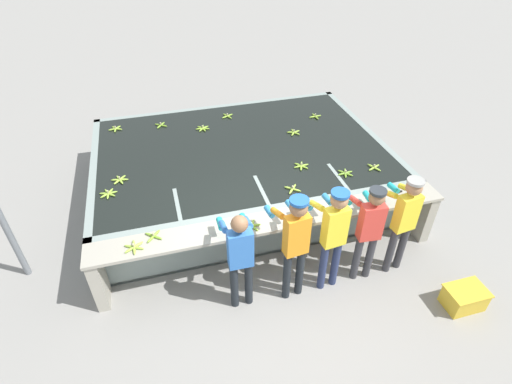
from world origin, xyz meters
name	(u,v)px	position (x,y,z in m)	size (l,w,h in m)	color
ground_plane	(279,274)	(0.00, 0.00, 0.00)	(80.00, 80.00, 0.00)	gray
wash_tank	(241,168)	(0.00, 2.32, 0.45)	(5.27, 3.77, 0.92)	gray
work_ledge	(276,232)	(0.00, 0.23, 0.67)	(5.27, 0.45, 0.92)	#A8A393
worker_0	(240,254)	(-0.67, -0.31, 0.95)	(0.41, 0.71, 1.59)	#1E2328
worker_1	(295,239)	(0.06, -0.36, 1.06)	(0.45, 0.74, 1.73)	#1E2328
worker_2	(333,231)	(0.61, -0.34, 1.05)	(0.45, 0.74, 1.71)	navy
worker_3	(369,226)	(1.17, -0.32, 0.98)	(0.44, 0.73, 1.62)	#38383D
worker_4	(404,217)	(1.71, -0.30, 1.01)	(0.46, 0.74, 1.66)	#38383D
banana_bunch_floating_0	(293,189)	(0.47, 0.83, 0.94)	(0.24, 0.24, 0.08)	#9EC642
banana_bunch_floating_1	(301,166)	(0.84, 1.41, 0.93)	(0.28, 0.27, 0.08)	#8CB738
banana_bunch_floating_2	(203,128)	(-0.55, 3.21, 0.93)	(0.27, 0.28, 0.08)	#8CB738
banana_bunch_floating_3	(294,132)	(1.12, 2.56, 0.94)	(0.28, 0.27, 0.08)	#93BC3D
banana_bunch_floating_4	(120,180)	(-2.14, 1.83, 0.93)	(0.28, 0.28, 0.08)	#9EC642
banana_bunch_floating_5	(374,167)	(2.01, 1.03, 0.94)	(0.27, 0.27, 0.08)	#9EC642
banana_bunch_floating_6	(345,173)	(1.46, 1.01, 0.93)	(0.28, 0.27, 0.08)	#75A333
banana_bunch_floating_7	(116,129)	(-2.20, 3.66, 0.94)	(0.27, 0.27, 0.08)	#93BC3D
banana_bunch_floating_8	(161,125)	(-1.33, 3.57, 0.94)	(0.25, 0.25, 0.08)	#7FAD33
banana_bunch_floating_9	(227,116)	(0.04, 3.60, 0.94)	(0.27, 0.27, 0.08)	#8CB738
banana_bunch_floating_10	(108,194)	(-2.32, 1.49, 0.93)	(0.28, 0.28, 0.08)	#93BC3D
banana_bunch_floating_11	(315,116)	(1.79, 3.09, 0.94)	(0.28, 0.28, 0.08)	#8CB738
banana_bunch_ledge_0	(134,247)	(-1.97, 0.19, 0.94)	(0.26, 0.28, 0.08)	#9EC642
banana_bunch_ledge_1	(154,236)	(-1.71, 0.33, 0.94)	(0.24, 0.24, 0.08)	#7FAD33
banana_bunch_ledge_2	(251,226)	(-0.38, 0.17, 0.94)	(0.28, 0.26, 0.08)	#93BC3D
knife_0	(403,191)	(2.12, 0.33, 0.93)	(0.34, 0.12, 0.02)	silver
crate	(464,298)	(2.29, -1.23, 0.16)	(0.55, 0.39, 0.32)	gold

